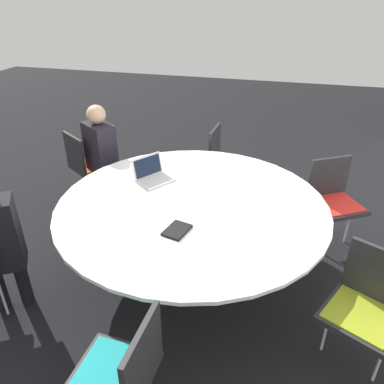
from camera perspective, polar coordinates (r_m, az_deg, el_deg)
ground_plane at (r=3.51m, az=0.00°, el=-11.94°), size 16.00×16.00×0.00m
conference_table at (r=3.13m, az=0.00°, el=-3.11°), size 2.22×2.22×0.73m
chair_0 at (r=4.45m, az=-15.73°, el=4.45°), size 0.59×0.60×0.87m
chair_2 at (r=2.20m, az=-10.55°, el=-25.24°), size 0.46×0.44×0.87m
chair_3 at (r=2.72m, az=25.05°, el=-15.07°), size 0.57×0.58×0.87m
chair_4 at (r=3.83m, az=20.82°, el=-0.59°), size 0.59×0.59×0.87m
chair_5 at (r=4.42m, az=5.02°, el=5.31°), size 0.46×0.44×0.87m
person_0 at (r=4.21m, az=-13.55°, el=6.16°), size 0.38×0.42×1.22m
laptop at (r=3.43m, az=-6.12°, el=2.65°), size 0.39×0.38×0.21m
spiral_notebook at (r=2.73m, az=-2.37°, el=-5.82°), size 0.24×0.20×0.02m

